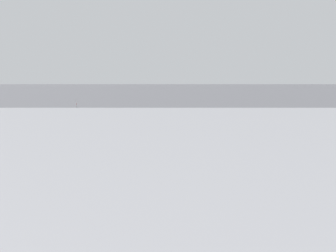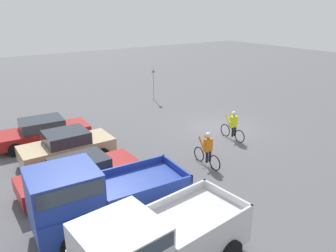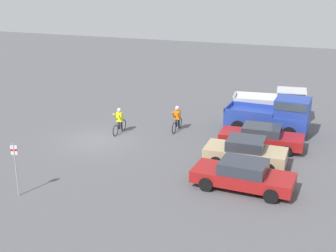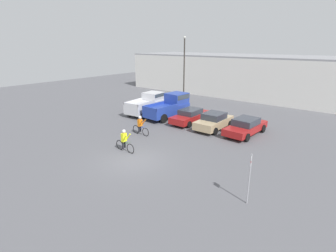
# 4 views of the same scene
# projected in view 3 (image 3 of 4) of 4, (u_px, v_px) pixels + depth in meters

# --- Properties ---
(ground_plane) EXTENTS (80.00, 80.00, 0.00)m
(ground_plane) POSITION_uv_depth(u_px,v_px,m) (98.00, 140.00, 28.42)
(ground_plane) COLOR #56565B
(pickup_truck_0) EXTENTS (2.52, 4.98, 2.17)m
(pickup_truck_0) POSITION_uv_depth(u_px,v_px,m) (275.00, 104.00, 31.86)
(pickup_truck_0) COLOR silver
(pickup_truck_0) RESTS_ON ground_plane
(pickup_truck_1) EXTENTS (2.44, 5.21, 2.39)m
(pickup_truck_1) POSITION_uv_depth(u_px,v_px,m) (276.00, 115.00, 29.13)
(pickup_truck_1) COLOR #233D9E
(pickup_truck_1) RESTS_ON ground_plane
(sedan_0) EXTENTS (1.98, 4.78, 1.34)m
(sedan_0) POSITION_uv_depth(u_px,v_px,m) (261.00, 137.00, 26.97)
(sedan_0) COLOR maroon
(sedan_0) RESTS_ON ground_plane
(sedan_1) EXTENTS (2.01, 4.25, 1.50)m
(sedan_1) POSITION_uv_depth(u_px,v_px,m) (245.00, 152.00, 24.58)
(sedan_1) COLOR tan
(sedan_1) RESTS_ON ground_plane
(sedan_2) EXTENTS (2.25, 4.85, 1.40)m
(sedan_2) POSITION_uv_depth(u_px,v_px,m) (243.00, 175.00, 21.97)
(sedan_2) COLOR maroon
(sedan_2) RESTS_ON ground_plane
(cyclist_0) EXTENTS (1.86, 0.46, 1.65)m
(cyclist_0) POSITION_uv_depth(u_px,v_px,m) (119.00, 121.00, 29.41)
(cyclist_0) COLOR black
(cyclist_0) RESTS_ON ground_plane
(cyclist_1) EXTENTS (1.86, 0.46, 1.66)m
(cyclist_1) POSITION_uv_depth(u_px,v_px,m) (177.00, 118.00, 29.84)
(cyclist_1) COLOR black
(cyclist_1) RESTS_ON ground_plane
(fire_lane_sign) EXTENTS (0.12, 0.29, 2.58)m
(fire_lane_sign) POSITION_uv_depth(u_px,v_px,m) (15.00, 165.00, 21.02)
(fire_lane_sign) COLOR #9E9EA3
(fire_lane_sign) RESTS_ON ground_plane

